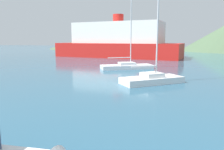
% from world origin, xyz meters
% --- Properties ---
extents(sailboat_inner, '(6.52, 4.82, 9.71)m').
position_xyz_m(sailboat_inner, '(-1.94, 26.27, 0.37)').
color(sailboat_inner, silver).
rests_on(sailboat_inner, ground_plane).
extents(sailboat_middle, '(5.21, 4.68, 8.66)m').
position_xyz_m(sailboat_middle, '(1.71, 17.96, 0.40)').
color(sailboat_middle, white).
rests_on(sailboat_middle, ground_plane).
extents(ferry_distant, '(25.96, 12.42, 8.45)m').
position_xyz_m(ferry_distant, '(-7.12, 43.78, 3.01)').
color(ferry_distant, red).
rests_on(ferry_distant, ground_plane).
extents(hill_west, '(46.48, 46.48, 7.01)m').
position_xyz_m(hill_west, '(-21.16, 86.44, 3.51)').
color(hill_west, '#4C6647').
rests_on(hill_west, ground_plane).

